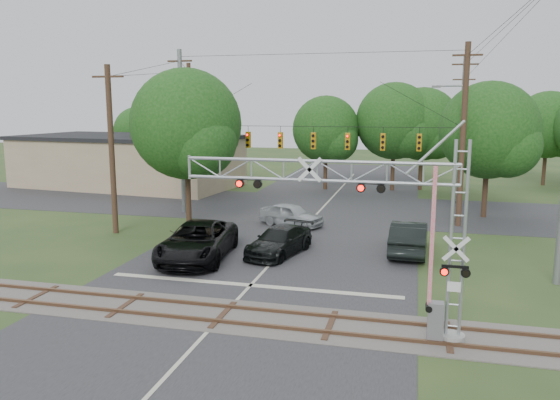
% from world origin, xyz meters
% --- Properties ---
extents(ground, '(160.00, 160.00, 0.00)m').
position_xyz_m(ground, '(0.00, 0.00, 0.00)').
color(ground, '#2D441F').
rests_on(ground, ground).
extents(road_main, '(14.00, 90.00, 0.02)m').
position_xyz_m(road_main, '(0.00, 10.00, 0.01)').
color(road_main, '#2A2A2C').
rests_on(road_main, ground).
extents(road_cross, '(90.00, 12.00, 0.02)m').
position_xyz_m(road_cross, '(0.00, 24.00, 0.01)').
color(road_cross, '#2A2A2C').
rests_on(road_cross, ground).
extents(railroad_track, '(90.00, 3.20, 0.17)m').
position_xyz_m(railroad_track, '(0.00, 2.00, 0.03)').
color(railroad_track, '#524C47').
rests_on(railroad_track, ground).
extents(crossing_gantry, '(9.62, 0.85, 6.65)m').
position_xyz_m(crossing_gantry, '(5.27, 1.64, 4.10)').
color(crossing_gantry, gray).
rests_on(crossing_gantry, ground).
extents(traffic_signal_span, '(19.34, 0.36, 11.50)m').
position_xyz_m(traffic_signal_span, '(0.88, 20.00, 5.67)').
color(traffic_signal_span, gray).
rests_on(traffic_signal_span, ground).
extents(pickup_black, '(3.81, 6.94, 1.84)m').
position_xyz_m(pickup_black, '(-3.82, 8.84, 0.92)').
color(pickup_black, black).
rests_on(pickup_black, ground).
extents(car_dark, '(3.14, 5.29, 1.44)m').
position_xyz_m(car_dark, '(-0.02, 10.67, 0.72)').
color(car_dark, black).
rests_on(car_dark, ground).
extents(sedan_silver, '(4.59, 3.11, 1.45)m').
position_xyz_m(sedan_silver, '(-0.94, 17.50, 0.73)').
color(sedan_silver, '#A2A6AA').
rests_on(sedan_silver, ground).
extents(suv_dark, '(2.00, 5.27, 1.72)m').
position_xyz_m(suv_dark, '(6.52, 12.57, 0.86)').
color(suv_dark, black).
rests_on(suv_dark, ground).
extents(commercial_building, '(21.59, 12.58, 4.83)m').
position_xyz_m(commercial_building, '(-20.00, 30.95, 2.42)').
color(commercial_building, tan).
rests_on(commercial_building, ground).
extents(streetlight, '(2.46, 0.26, 9.22)m').
position_xyz_m(streetlight, '(9.74, 24.47, 5.16)').
color(streetlight, gray).
rests_on(streetlight, ground).
extents(utility_poles, '(26.58, 28.71, 14.37)m').
position_xyz_m(utility_poles, '(3.04, 22.42, 5.97)').
color(utility_poles, '#3A241B').
rests_on(utility_poles, ground).
extents(treeline, '(51.22, 31.08, 10.05)m').
position_xyz_m(treeline, '(1.22, 31.71, 5.92)').
color(treeline, '#3D291B').
rests_on(treeline, ground).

